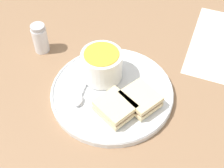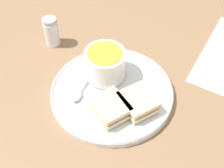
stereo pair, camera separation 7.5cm
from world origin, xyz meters
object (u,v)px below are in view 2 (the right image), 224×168
object	(u,v)px
spoon	(78,94)
sandwich_half_far	(138,102)
sandwich_half_near	(111,108)
soup_bowl	(105,64)
salt_shaker	(51,32)

from	to	relation	value
spoon	sandwich_half_far	size ratio (longest dim) A/B	1.07
spoon	sandwich_half_near	world-z (taller)	sandwich_half_near
spoon	sandwich_half_near	distance (m)	0.09
spoon	soup_bowl	bearing A→B (deg)	160.52
sandwich_half_near	salt_shaker	world-z (taller)	salt_shaker
soup_bowl	sandwich_half_near	distance (m)	0.12
spoon	sandwich_half_near	xyz separation A→B (m)	(-0.09, 0.03, 0.01)
soup_bowl	salt_shaker	size ratio (longest dim) A/B	1.18
spoon	sandwich_half_far	distance (m)	0.15
salt_shaker	sandwich_half_far	bearing A→B (deg)	145.68
soup_bowl	salt_shaker	distance (m)	0.21
sandwich_half_far	salt_shaker	world-z (taller)	salt_shaker
spoon	salt_shaker	distance (m)	0.23
soup_bowl	sandwich_half_near	xyz separation A→B (m)	(-0.04, 0.11, -0.02)
spoon	sandwich_half_far	bearing A→B (deg)	100.68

